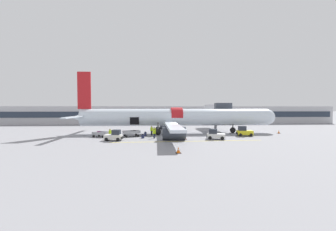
% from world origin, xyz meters
% --- Properties ---
extents(ground_plane, '(500.00, 500.00, 0.00)m').
position_xyz_m(ground_plane, '(0.00, 0.00, 0.00)').
color(ground_plane, gray).
extents(apron_marking_line, '(23.36, 1.09, 0.01)m').
position_xyz_m(apron_marking_line, '(1.12, -3.61, 0.00)').
color(apron_marking_line, yellow).
rests_on(apron_marking_line, ground_plane).
extents(terminal_strip, '(107.00, 13.45, 5.53)m').
position_xyz_m(terminal_strip, '(0.00, 35.23, 2.77)').
color(terminal_strip, '#B2B2B7').
rests_on(terminal_strip, ground_plane).
extents(jet_bridge_stub, '(3.39, 12.04, 6.11)m').
position_xyz_m(jet_bridge_stub, '(10.56, 12.79, 4.51)').
color(jet_bridge_stub, '#4C4C51').
rests_on(jet_bridge_stub, ground_plane).
extents(airplane, '(40.40, 33.44, 11.99)m').
position_xyz_m(airplane, '(-0.11, 6.12, 3.08)').
color(airplane, silver).
rests_on(airplane, ground_plane).
extents(baggage_tug_lead, '(2.93, 1.99, 1.79)m').
position_xyz_m(baggage_tug_lead, '(12.18, 1.59, 0.75)').
color(baggage_tug_lead, yellow).
rests_on(baggage_tug_lead, ground_plane).
extents(baggage_tug_mid, '(2.87, 1.98, 1.68)m').
position_xyz_m(baggage_tug_mid, '(-10.18, -2.25, 0.70)').
color(baggage_tug_mid, silver).
rests_on(baggage_tug_mid, ground_plane).
extents(baggage_tug_rear, '(3.22, 2.49, 1.63)m').
position_xyz_m(baggage_tug_rear, '(5.97, -1.67, 0.70)').
color(baggage_tug_rear, white).
rests_on(baggage_tug_rear, ground_plane).
extents(baggage_cart_loading, '(3.85, 2.45, 1.11)m').
position_xyz_m(baggage_cart_loading, '(-7.93, 2.05, 0.57)').
color(baggage_cart_loading, '#999BA0').
rests_on(baggage_cart_loading, ground_plane).
extents(baggage_cart_queued, '(3.64, 2.49, 0.94)m').
position_xyz_m(baggage_cart_queued, '(-13.24, 1.96, 0.45)').
color(baggage_cart_queued, '#999BA0').
rests_on(baggage_cart_queued, ground_plane).
extents(ground_crew_loader_a, '(0.58, 0.48, 1.66)m').
position_xyz_m(ground_crew_loader_a, '(-3.99, 2.14, 0.88)').
color(ground_crew_loader_a, '#2D2D33').
rests_on(ground_crew_loader_a, ground_plane).
extents(ground_crew_loader_b, '(0.56, 0.56, 1.75)m').
position_xyz_m(ground_crew_loader_b, '(-4.48, 3.55, 0.92)').
color(ground_crew_loader_b, black).
rests_on(ground_crew_loader_b, ground_plane).
extents(ground_crew_driver, '(0.50, 0.53, 1.60)m').
position_xyz_m(ground_crew_driver, '(-11.31, 0.17, 0.84)').
color(ground_crew_driver, '#1E2338').
rests_on(ground_crew_driver, ground_plane).
extents(ground_crew_supervisor, '(0.57, 0.46, 1.63)m').
position_xyz_m(ground_crew_supervisor, '(-3.97, -0.26, 0.86)').
color(ground_crew_supervisor, '#1E2338').
rests_on(ground_crew_supervisor, ground_plane).
extents(suitcase_on_tarmac_upright, '(0.45, 0.28, 0.83)m').
position_xyz_m(suitcase_on_tarmac_upright, '(-5.57, 2.46, 0.36)').
color(suitcase_on_tarmac_upright, '#1E2347').
rests_on(suitcase_on_tarmac_upright, ground_plane).
extents(suitcase_on_tarmac_spare, '(0.50, 0.42, 0.70)m').
position_xyz_m(suitcase_on_tarmac_spare, '(-5.88, -0.13, 0.29)').
color(suitcase_on_tarmac_spare, '#1E2347').
rests_on(suitcase_on_tarmac_spare, ground_plane).
extents(safety_cone_nose, '(0.57, 0.57, 0.66)m').
position_xyz_m(safety_cone_nose, '(20.68, 4.80, 0.31)').
color(safety_cone_nose, black).
rests_on(safety_cone_nose, ground_plane).
extents(safety_cone_engine_left, '(0.63, 0.63, 0.72)m').
position_xyz_m(safety_cone_engine_left, '(-1.19, -11.63, 0.34)').
color(safety_cone_engine_left, black).
rests_on(safety_cone_engine_left, ground_plane).
extents(safety_cone_wingtip, '(0.55, 0.55, 0.75)m').
position_xyz_m(safety_cone_wingtip, '(1.01, -1.72, 0.35)').
color(safety_cone_wingtip, black).
rests_on(safety_cone_wingtip, ground_plane).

